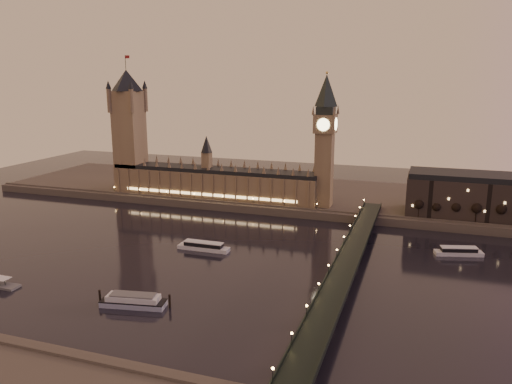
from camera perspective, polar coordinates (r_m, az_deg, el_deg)
ground at (r=307.28m, az=-6.99°, el=-7.26°), size 700.00×700.00×0.00m
far_embankment at (r=446.77m, az=5.73°, el=-0.36°), size 560.00×130.00×6.00m
palace_of_westminster at (r=423.50m, az=-4.87°, el=1.51°), size 180.00×26.62×52.00m
victoria_tower at (r=454.99m, az=-14.32°, el=7.57°), size 31.68×31.68×118.00m
big_ben at (r=388.96m, az=7.90°, el=6.70°), size 17.68×17.68×104.00m
westminster_bridge at (r=279.82m, az=10.31°, el=-8.25°), size 13.20×260.00×15.30m
bare_tree_0 at (r=378.53m, az=17.95°, el=-1.38°), size 6.53×6.53×13.28m
bare_tree_1 at (r=378.68m, az=19.98°, el=-1.53°), size 6.53×6.53×13.28m
bare_tree_2 at (r=379.32m, az=22.02°, el=-1.68°), size 6.53×6.53×13.28m
bare_tree_3 at (r=380.43m, az=24.04°, el=-1.82°), size 6.53×6.53×13.28m
bare_tree_4 at (r=382.02m, az=26.05°, el=-1.96°), size 6.53×6.53×13.28m
cruise_boat_a at (r=316.07m, az=-6.01°, el=-6.19°), size 33.39×7.59×5.33m
cruise_boat_b at (r=329.75m, az=22.16°, el=-6.31°), size 29.18×14.25×5.23m
moored_barge at (r=248.20m, az=-13.84°, el=-11.97°), size 35.26×14.13×6.57m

